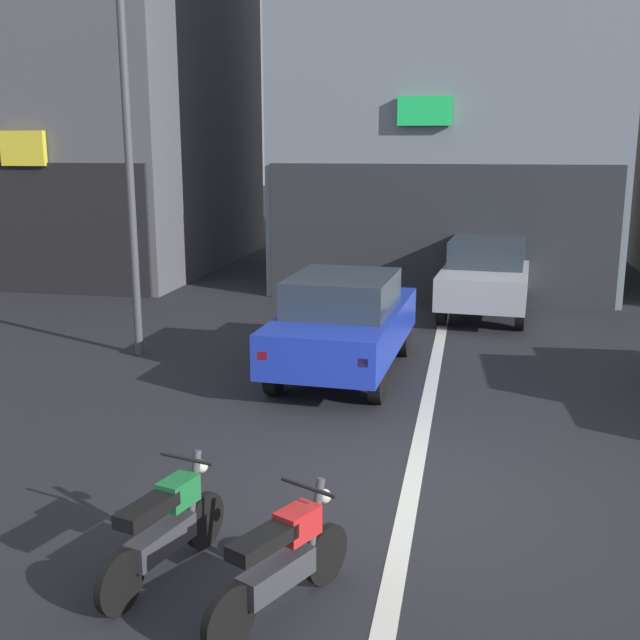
{
  "coord_description": "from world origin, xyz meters",
  "views": [
    {
      "loc": [
        0.54,
        -7.49,
        3.63
      ],
      "look_at": [
        -1.37,
        2.0,
        1.4
      ],
      "focal_mm": 42.88,
      "sensor_mm": 36.0,
      "label": 1
    }
  ],
  "objects_px": {
    "street_lamp": "(126,113)",
    "motorcycle_red_row_left_mid": "(282,561)",
    "car_blue_crossing_near": "(344,321)",
    "motorcycle_green_row_leftmost": "(166,527)",
    "car_silver_down_street": "(486,274)"
  },
  "relations": [
    {
      "from": "street_lamp",
      "to": "motorcycle_red_row_left_mid",
      "type": "distance_m",
      "value": 8.99
    },
    {
      "from": "car_blue_crossing_near",
      "to": "motorcycle_red_row_left_mid",
      "type": "distance_m",
      "value": 6.52
    },
    {
      "from": "motorcycle_red_row_left_mid",
      "to": "motorcycle_green_row_leftmost",
      "type": "bearing_deg",
      "value": 163.48
    },
    {
      "from": "car_blue_crossing_near",
      "to": "street_lamp",
      "type": "height_order",
      "value": "street_lamp"
    },
    {
      "from": "motorcycle_green_row_leftmost",
      "to": "motorcycle_red_row_left_mid",
      "type": "distance_m",
      "value": 1.15
    },
    {
      "from": "car_blue_crossing_near",
      "to": "street_lamp",
      "type": "bearing_deg",
      "value": 172.92
    },
    {
      "from": "car_blue_crossing_near",
      "to": "car_silver_down_street",
      "type": "bearing_deg",
      "value": 65.8
    },
    {
      "from": "motorcycle_green_row_leftmost",
      "to": "motorcycle_red_row_left_mid",
      "type": "bearing_deg",
      "value": -16.52
    },
    {
      "from": "car_silver_down_street",
      "to": "motorcycle_red_row_left_mid",
      "type": "height_order",
      "value": "car_silver_down_street"
    },
    {
      "from": "car_silver_down_street",
      "to": "motorcycle_green_row_leftmost",
      "type": "height_order",
      "value": "car_silver_down_street"
    },
    {
      "from": "street_lamp",
      "to": "motorcycle_red_row_left_mid",
      "type": "bearing_deg",
      "value": -57.85
    },
    {
      "from": "motorcycle_green_row_leftmost",
      "to": "motorcycle_red_row_left_mid",
      "type": "height_order",
      "value": "same"
    },
    {
      "from": "car_blue_crossing_near",
      "to": "street_lamp",
      "type": "xyz_separation_m",
      "value": [
        -3.75,
        0.47,
        3.26
      ]
    },
    {
      "from": "motorcycle_red_row_left_mid",
      "to": "car_blue_crossing_near",
      "type": "bearing_deg",
      "value": 95.39
    },
    {
      "from": "car_silver_down_street",
      "to": "car_blue_crossing_near",
      "type": "bearing_deg",
      "value": -114.2
    }
  ]
}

